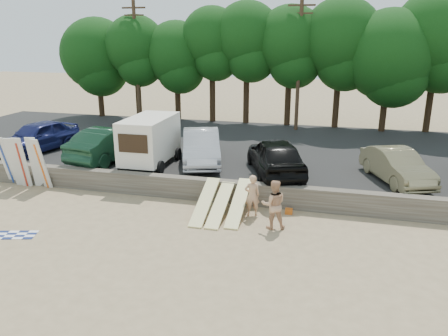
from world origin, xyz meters
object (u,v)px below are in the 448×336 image
(car_1, at_px, (111,143))
(car_3, at_px, (275,156))
(box_trailer, at_px, (150,139))
(car_4, at_px, (397,166))
(cooler, at_px, (218,208))
(car_0, at_px, (37,137))
(beachgoer_b, at_px, (274,204))
(car_2, at_px, (201,147))
(beachgoer_a, at_px, (252,195))

(car_1, height_order, car_3, car_3)
(box_trailer, relative_size, car_4, 0.87)
(car_1, height_order, cooler, car_1)
(car_0, distance_m, beachgoer_b, 15.47)
(car_2, bearing_deg, beachgoer_a, -70.17)
(car_0, xyz_separation_m, beachgoer_b, (14.45, -5.49, -0.59))
(beachgoer_a, distance_m, beachgoer_b, 1.45)
(cooler, bearing_deg, box_trailer, 148.86)
(car_1, xyz_separation_m, beachgoer_a, (8.51, -4.03, -0.71))
(beachgoer_b, bearing_deg, cooler, -38.33)
(car_0, height_order, beachgoer_a, car_0)
(car_2, bearing_deg, box_trailer, -174.99)
(car_0, relative_size, beachgoer_a, 2.90)
(box_trailer, height_order, car_4, box_trailer)
(car_1, height_order, beachgoer_a, car_1)
(car_0, distance_m, car_1, 4.94)
(car_0, bearing_deg, car_1, 7.73)
(box_trailer, height_order, beachgoer_b, box_trailer)
(car_2, bearing_deg, beachgoer_b, -68.73)
(car_3, xyz_separation_m, beachgoer_b, (0.61, -4.62, -0.63))
(car_2, height_order, car_3, car_3)
(car_0, relative_size, cooler, 13.44)
(car_3, height_order, beachgoer_b, car_3)
(car_0, xyz_separation_m, beachgoer_a, (13.43, -4.48, -0.69))
(car_2, bearing_deg, cooler, -83.03)
(car_3, relative_size, cooler, 13.97)
(cooler, bearing_deg, beachgoer_b, -17.41)
(car_2, height_order, cooler, car_2)
(beachgoer_a, relative_size, beachgoer_b, 0.90)
(car_4, height_order, cooler, car_4)
(box_trailer, relative_size, car_1, 0.74)
(car_0, xyz_separation_m, cooler, (11.95, -4.40, -1.41))
(car_1, relative_size, beachgoer_a, 3.07)
(car_4, bearing_deg, beachgoer_b, -156.79)
(car_2, xyz_separation_m, car_4, (9.56, -0.68, -0.11))
(car_4, bearing_deg, car_2, 154.16)
(box_trailer, xyz_separation_m, beachgoer_a, (6.02, -3.54, -1.22))
(car_0, distance_m, cooler, 12.81)
(box_trailer, bearing_deg, cooler, -38.08)
(car_3, relative_size, beachgoer_a, 3.02)
(car_2, bearing_deg, car_1, 168.04)
(car_0, distance_m, car_4, 19.38)
(cooler, bearing_deg, car_3, 67.87)
(car_0, height_order, car_4, car_0)
(box_trailer, relative_size, car_0, 0.78)
(beachgoer_a, bearing_deg, car_2, -71.92)
(car_3, bearing_deg, cooler, 41.68)
(car_4, relative_size, beachgoer_b, 2.34)
(car_2, xyz_separation_m, beachgoer_b, (4.64, -5.59, -0.59))
(car_2, xyz_separation_m, cooler, (2.14, -4.50, -1.40))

